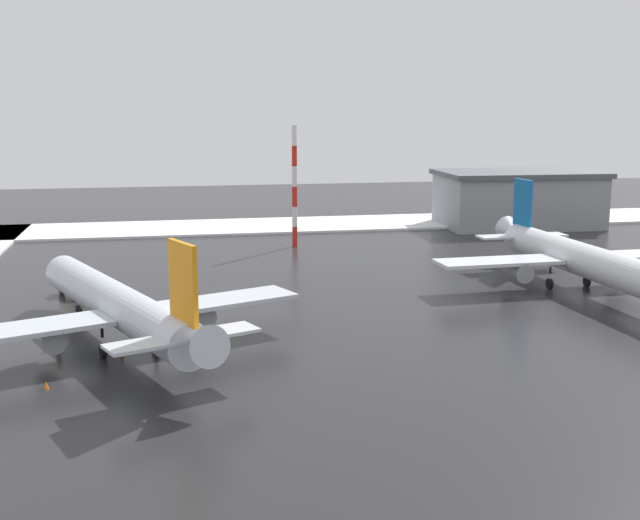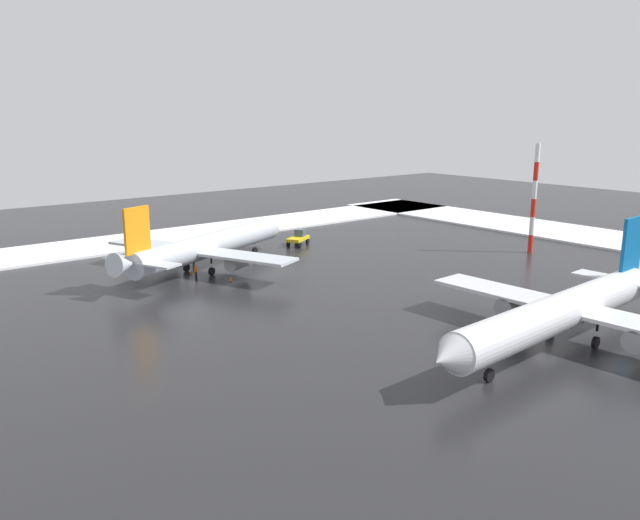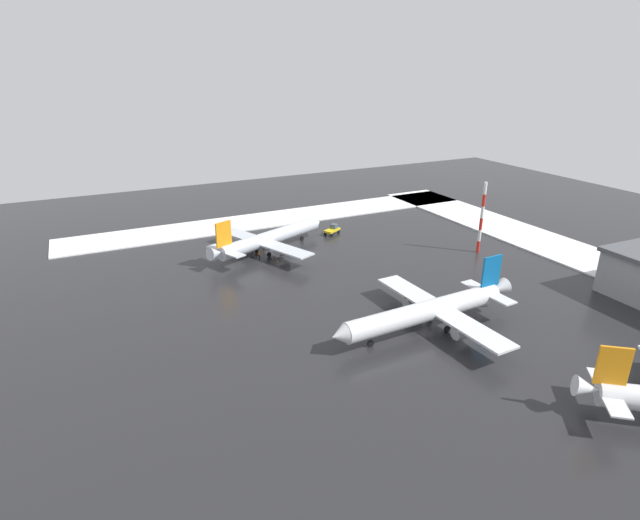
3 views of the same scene
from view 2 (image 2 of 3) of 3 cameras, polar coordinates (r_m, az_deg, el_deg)
ground_plane at (r=63.37m, az=19.88°, el=-6.52°), size 240.00×240.00×0.00m
snow_bank_right at (r=111.87m, az=-10.73°, el=2.49°), size 14.00×116.00×0.35m
airplane_parked_starboard at (r=84.75m, az=-10.21°, el=1.31°), size 27.78×32.80×10.20m
airplane_foreground_jet at (r=59.77m, az=21.40°, el=-4.33°), size 29.25×35.31×10.49m
pushback_tug at (r=99.76m, az=-1.97°, el=2.07°), size 4.18×5.09×2.50m
ground_crew_by_nose_gear at (r=81.34m, az=-11.28°, el=-0.97°), size 0.36×0.36×1.71m
ground_crew_beside_wing at (r=89.52m, az=-11.51°, el=0.31°), size 0.36×0.36×1.71m
antenna_mast at (r=98.64m, az=18.97°, el=5.31°), size 0.70×0.70×16.40m
traffic_cone_near_nose at (r=85.62m, az=-16.93°, el=-1.06°), size 0.36×0.36×0.55m
traffic_cone_mid_line at (r=84.03m, az=-11.69°, el=-1.02°), size 0.36×0.36×0.55m
traffic_cone_wingtip_side at (r=79.50m, az=-8.17°, el=-1.70°), size 0.36×0.36×0.55m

